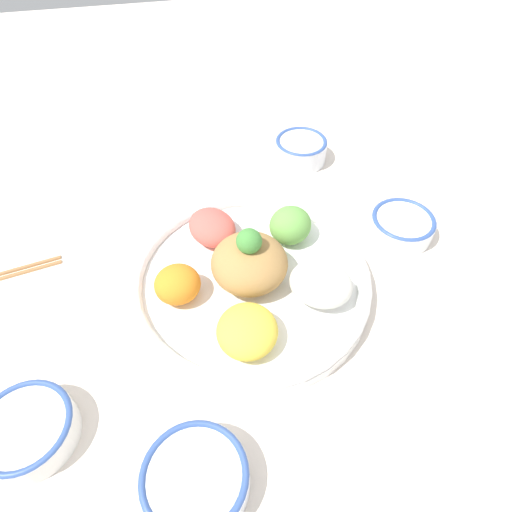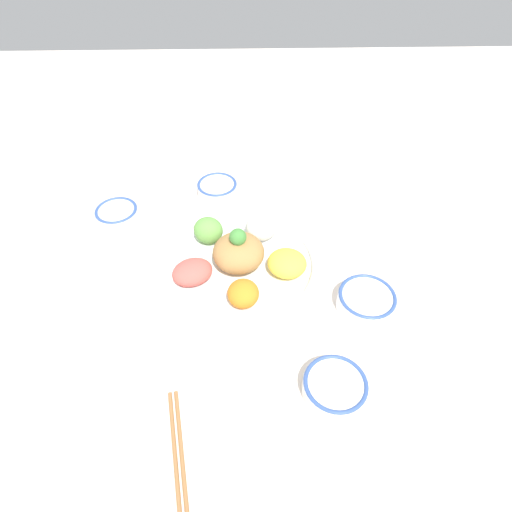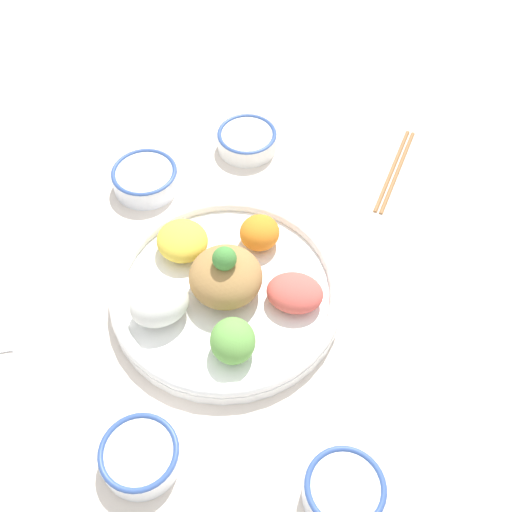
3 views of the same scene
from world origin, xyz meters
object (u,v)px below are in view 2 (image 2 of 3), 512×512
object	(u,v)px
rice_bowl_plain	(335,387)
serving_spoon_main	(321,196)
salad_platter	(240,261)
chopsticks_pair_near	(178,457)
sauce_bowl_red	(366,301)
sauce_bowl_dark	(118,216)
rice_bowl_blue	(217,189)

from	to	relation	value
rice_bowl_plain	serving_spoon_main	xyz separation A→B (m)	(-0.05, -0.53, -0.02)
salad_platter	chopsticks_pair_near	bearing A→B (deg)	76.37
rice_bowl_plain	serving_spoon_main	distance (m)	0.53
salad_platter	sauce_bowl_red	distance (m)	0.27
chopsticks_pair_near	serving_spoon_main	xyz separation A→B (m)	(-0.30, -0.63, -0.00)
sauce_bowl_dark	chopsticks_pair_near	size ratio (longest dim) A/B	0.46
rice_bowl_blue	chopsticks_pair_near	bearing A→B (deg)	86.79
rice_bowl_plain	salad_platter	bearing A→B (deg)	-61.07
rice_bowl_plain	chopsticks_pair_near	distance (m)	0.27
rice_bowl_blue	serving_spoon_main	distance (m)	0.26
salad_platter	sauce_bowl_dark	bearing A→B (deg)	-28.34
rice_bowl_blue	chopsticks_pair_near	world-z (taller)	rice_bowl_blue
rice_bowl_plain	chopsticks_pair_near	bearing A→B (deg)	21.49
sauce_bowl_dark	sauce_bowl_red	bearing A→B (deg)	153.79
salad_platter	chopsticks_pair_near	size ratio (longest dim) A/B	1.61
sauce_bowl_red	rice_bowl_plain	size ratio (longest dim) A/B	1.04
chopsticks_pair_near	salad_platter	bearing A→B (deg)	-24.48
sauce_bowl_red	rice_bowl_plain	distance (m)	0.20
salad_platter	serving_spoon_main	world-z (taller)	salad_platter
salad_platter	serving_spoon_main	xyz separation A→B (m)	(-0.21, -0.24, -0.02)
salad_platter	sauce_bowl_red	bearing A→B (deg)	156.36
sauce_bowl_red	rice_bowl_plain	world-z (taller)	sauce_bowl_red
rice_bowl_blue	chopsticks_pair_near	distance (m)	0.64
sauce_bowl_dark	rice_bowl_plain	bearing A→B (deg)	135.29
chopsticks_pair_near	serving_spoon_main	world-z (taller)	chopsticks_pair_near
sauce_bowl_red	sauce_bowl_dark	distance (m)	0.59
rice_bowl_blue	sauce_bowl_dark	xyz separation A→B (m)	(0.23, 0.10, 0.00)
sauce_bowl_red	sauce_bowl_dark	bearing A→B (deg)	-26.21
rice_bowl_blue	sauce_bowl_dark	size ratio (longest dim) A/B	1.03
rice_bowl_blue	rice_bowl_plain	world-z (taller)	rice_bowl_blue
sauce_bowl_dark	chopsticks_pair_near	distance (m)	0.57
sauce_bowl_dark	rice_bowl_blue	bearing A→B (deg)	-155.74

